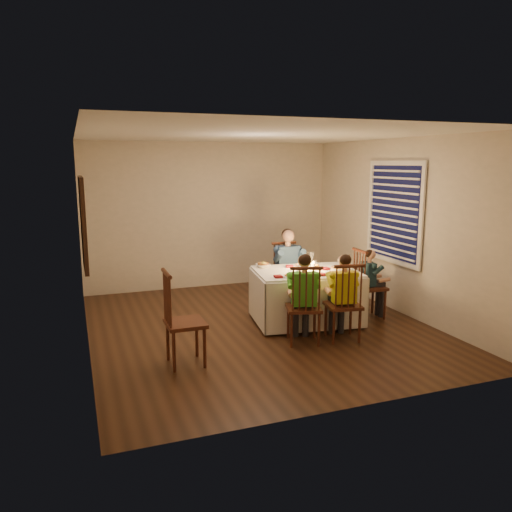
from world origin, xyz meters
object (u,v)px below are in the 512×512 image
object	(u,v)px
chair_adult	(287,307)
child_green	(303,342)
serving_bowl	(263,266)
dining_table	(306,285)
chair_extra	(186,364)
adult	(287,307)
child_teal	(368,317)
chair_near_left	(303,342)
chair_near_right	(342,339)
chair_end	(368,317)
child_yellow	(342,339)

from	to	relation	value
chair_adult	child_green	distance (m)	1.56
chair_adult	serving_bowl	bearing A→B (deg)	-146.29
dining_table	chair_adult	world-z (taller)	dining_table
chair_extra	adult	xyz separation A→B (m)	(1.98, 1.65, 0.00)
child_green	chair_adult	bearing A→B (deg)	-89.57
adult	serving_bowl	world-z (taller)	serving_bowl
chair_extra	child_teal	world-z (taller)	chair_extra
adult	child_green	size ratio (longest dim) A/B	1.08
chair_near_left	chair_near_right	distance (m)	0.53
dining_table	chair_extra	bearing A→B (deg)	-147.00
serving_bowl	chair_near_right	bearing A→B (deg)	-62.98
chair_near_right	chair_near_left	bearing A→B (deg)	3.25
chair_near_right	chair_end	xyz separation A→B (m)	(0.85, 0.69, 0.00)
adult	child_teal	world-z (taller)	adult
chair_extra	serving_bowl	xyz separation A→B (m)	(1.44, 1.31, 0.78)
dining_table	chair_extra	size ratio (longest dim) A/B	1.45
chair_near_left	adult	bearing A→B (deg)	-89.57
chair_end	chair_adult	bearing A→B (deg)	49.79
chair_near_left	child_green	world-z (taller)	child_green
chair_end	child_teal	xyz separation A→B (m)	(0.00, 0.00, 0.00)
chair_extra	serving_bowl	world-z (taller)	serving_bowl
chair_extra	child_teal	size ratio (longest dim) A/B	1.08
chair_adult	child_yellow	distance (m)	1.56
adult	child_green	bearing A→B (deg)	-104.80
chair_extra	chair_near_right	bearing A→B (deg)	-87.71
chair_near_left	child_yellow	world-z (taller)	child_yellow
chair_extra	child_green	distance (m)	1.54
child_yellow	child_teal	xyz separation A→B (m)	(0.85, 0.69, 0.00)
chair_adult	chair_end	distance (m)	1.26
chair_end	chair_extra	distance (m)	3.01
chair_adult	chair_extra	distance (m)	2.57
chair_end	child_yellow	size ratio (longest dim) A/B	0.91
chair_near_right	adult	xyz separation A→B (m)	(-0.08, 1.56, 0.00)
child_teal	child_yellow	bearing A→B (deg)	132.23
chair_near_left	chair_near_right	world-z (taller)	same
chair_adult	chair_near_right	world-z (taller)	same
chair_adult	chair_extra	bearing A→B (deg)	-138.44
dining_table	child_green	xyz separation A→B (m)	(-0.39, -0.75, -0.54)
chair_adult	child_green	bearing A→B (deg)	-104.80
chair_near_left	chair_end	distance (m)	1.51
dining_table	chair_near_right	distance (m)	0.98
chair_extra	child_teal	xyz separation A→B (m)	(2.90, 0.78, 0.00)
chair_near_left	child_teal	xyz separation A→B (m)	(1.37, 0.63, 0.00)
dining_table	chair_near_right	size ratio (longest dim) A/B	1.54
child_yellow	chair_extra	bearing A→B (deg)	12.81
chair_adult	chair_extra	xyz separation A→B (m)	(-1.98, -1.65, 0.00)
chair_near_right	serving_bowl	xyz separation A→B (m)	(-0.62, 1.22, 0.78)
dining_table	chair_near_left	xyz separation A→B (m)	(-0.39, -0.75, -0.54)
child_teal	serving_bowl	bearing A→B (deg)	73.18
chair_near_right	child_teal	world-z (taller)	chair_near_right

